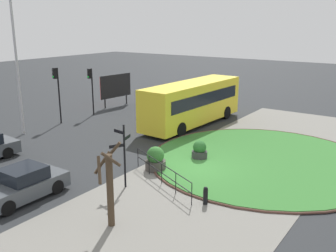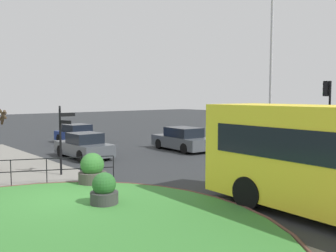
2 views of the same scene
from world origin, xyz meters
name	(u,v)px [view 1 (image 1 of 2)]	position (x,y,z in m)	size (l,w,h in m)	color
ground	(195,169)	(0.00, 0.00, 0.00)	(120.00, 120.00, 0.00)	#282B2D
sidewalk_paving	(225,176)	(0.00, -1.74, 0.01)	(32.00, 8.53, 0.02)	gray
grass_island	(262,160)	(3.17, -2.41, 0.05)	(12.18, 12.18, 0.10)	#387A33
grass_kerb_ring	(262,160)	(3.17, -2.41, 0.06)	(12.49, 12.49, 0.11)	brown
signpost_directional	(123,151)	(-3.82, 1.53, 1.76)	(1.29, 0.71, 3.01)	black
bollard_foreground	(205,195)	(-3.25, -2.43, 0.41)	(0.20, 0.20, 0.80)	black
railing_grass_edge	(162,171)	(-2.55, 0.32, 0.67)	(2.26, 4.70, 1.03)	black
bus_yellow	(193,102)	(7.61, 4.76, 1.70)	(9.91, 2.86, 3.16)	yellow
car_far_lane	(22,185)	(-7.26, 4.35, 0.64)	(3.96, 1.81, 1.40)	#474C51
traffic_light_near	(91,81)	(5.53, 13.14, 2.80)	(0.49, 0.28, 3.82)	black
traffic_light_far	(57,83)	(2.16, 13.19, 3.06)	(0.49, 0.30, 4.19)	black
lamppost_tall	(16,60)	(-1.11, 12.97, 5.02)	(0.32, 0.32, 9.46)	#B7B7BC
billboard_left	(116,86)	(9.31, 13.91, 1.81)	(3.52, 0.53, 2.88)	black
planter_near_signpost	(200,151)	(1.40, 0.55, 0.49)	(0.87, 0.87, 1.08)	#383838
planter_kerbside	(155,160)	(-1.30, 1.61, 0.56)	(1.06, 1.06, 1.26)	#47423D
street_tree_bare	(109,185)	(-6.77, -0.34, 1.66)	(1.08, 1.08, 3.23)	#423323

